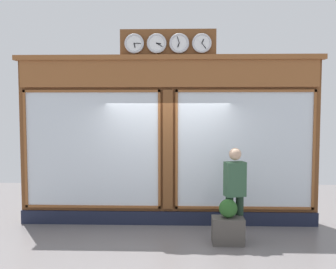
{
  "coord_description": "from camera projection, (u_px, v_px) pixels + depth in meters",
  "views": [
    {
      "loc": [
        -0.25,
        7.68,
        2.41
      ],
      "look_at": [
        0.0,
        0.0,
        1.87
      ],
      "focal_mm": 40.64,
      "sensor_mm": 36.0,
      "label": 1
    }
  ],
  "objects": [
    {
      "name": "planter_box",
      "position": [
        228.0,
        230.0,
        6.73
      ],
      "size": [
        0.56,
        0.36,
        0.47
      ],
      "primitive_type": "cube",
      "color": "#4C4742",
      "rests_on": "ground_plane"
    },
    {
      "name": "pedestrian",
      "position": [
        235.0,
        190.0,
        6.83
      ],
      "size": [
        0.41,
        0.31,
        1.69
      ],
      "color": "#1C2F21",
      "rests_on": "ground_plane"
    },
    {
      "name": "shop_facade",
      "position": [
        168.0,
        139.0,
        7.84
      ],
      "size": [
        6.22,
        0.42,
        3.97
      ],
      "color": "brown",
      "rests_on": "ground_plane"
    },
    {
      "name": "planter_shrub",
      "position": [
        228.0,
        208.0,
        6.7
      ],
      "size": [
        0.33,
        0.33,
        0.33
      ],
      "primitive_type": "sphere",
      "color": "#285623",
      "rests_on": "planter_box"
    }
  ]
}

